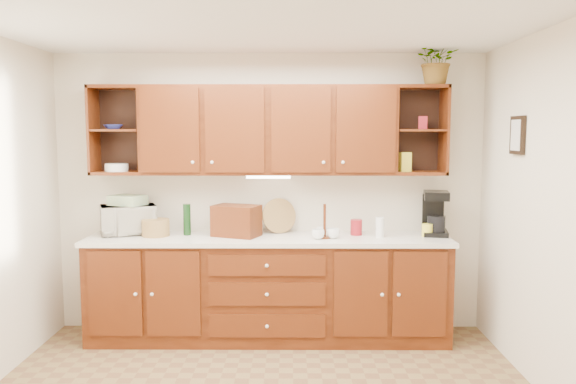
{
  "coord_description": "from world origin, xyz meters",
  "views": [
    {
      "loc": [
        0.21,
        -3.52,
        1.87
      ],
      "look_at": [
        0.18,
        1.15,
        1.37
      ],
      "focal_mm": 35.0,
      "sensor_mm": 36.0,
      "label": 1
    }
  ],
  "objects_px": {
    "microwave": "(128,219)",
    "bread_box": "(236,221)",
    "coffee_maker": "(435,214)",
    "potted_plant": "(438,60)"
  },
  "relations": [
    {
      "from": "microwave",
      "to": "bread_box",
      "type": "distance_m",
      "value": 1.02
    },
    {
      "from": "bread_box",
      "to": "potted_plant",
      "type": "bearing_deg",
      "value": 24.78
    },
    {
      "from": "microwave",
      "to": "potted_plant",
      "type": "relative_size",
      "value": 1.12
    },
    {
      "from": "bread_box",
      "to": "coffee_maker",
      "type": "bearing_deg",
      "value": 24.91
    },
    {
      "from": "microwave",
      "to": "coffee_maker",
      "type": "bearing_deg",
      "value": -22.27
    },
    {
      "from": "bread_box",
      "to": "coffee_maker",
      "type": "distance_m",
      "value": 1.81
    },
    {
      "from": "potted_plant",
      "to": "bread_box",
      "type": "bearing_deg",
      "value": -177.48
    },
    {
      "from": "coffee_maker",
      "to": "bread_box",
      "type": "bearing_deg",
      "value": -167.12
    },
    {
      "from": "microwave",
      "to": "coffee_maker",
      "type": "height_order",
      "value": "coffee_maker"
    },
    {
      "from": "microwave",
      "to": "bread_box",
      "type": "relative_size",
      "value": 1.2
    }
  ]
}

